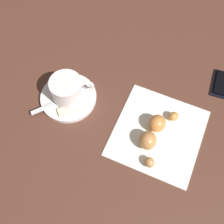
{
  "coord_description": "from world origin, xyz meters",
  "views": [
    {
      "loc": [
        -0.17,
        0.24,
        0.56
      ],
      "look_at": [
        -0.0,
        0.02,
        0.02
      ],
      "focal_mm": 45.4,
      "sensor_mm": 36.0,
      "label": 1
    }
  ],
  "objects_px": {
    "napkin": "(158,133)",
    "croissant": "(154,133)",
    "saucer": "(69,97)",
    "espresso_cup": "(68,89)",
    "teaspoon": "(71,96)",
    "sugar_packet": "(71,109)"
  },
  "relations": [
    {
      "from": "saucer",
      "to": "teaspoon",
      "type": "xyz_separation_m",
      "value": [
        -0.01,
        -0.0,
        0.01
      ]
    },
    {
      "from": "sugar_packet",
      "to": "napkin",
      "type": "height_order",
      "value": "sugar_packet"
    },
    {
      "from": "teaspoon",
      "to": "espresso_cup",
      "type": "bearing_deg",
      "value": 2.04
    },
    {
      "from": "espresso_cup",
      "to": "napkin",
      "type": "distance_m",
      "value": 0.22
    },
    {
      "from": "sugar_packet",
      "to": "croissant",
      "type": "distance_m",
      "value": 0.19
    },
    {
      "from": "teaspoon",
      "to": "saucer",
      "type": "bearing_deg",
      "value": 17.47
    },
    {
      "from": "saucer",
      "to": "croissant",
      "type": "bearing_deg",
      "value": -169.76
    },
    {
      "from": "teaspoon",
      "to": "croissant",
      "type": "xyz_separation_m",
      "value": [
        -0.2,
        -0.04,
        0.01
      ]
    },
    {
      "from": "sugar_packet",
      "to": "croissant",
      "type": "relative_size",
      "value": 0.41
    },
    {
      "from": "saucer",
      "to": "napkin",
      "type": "bearing_deg",
      "value": -166.31
    },
    {
      "from": "napkin",
      "to": "sugar_packet",
      "type": "bearing_deg",
      "value": 21.67
    },
    {
      "from": "espresso_cup",
      "to": "sugar_packet",
      "type": "distance_m",
      "value": 0.04
    },
    {
      "from": "sugar_packet",
      "to": "saucer",
      "type": "bearing_deg",
      "value": 82.94
    },
    {
      "from": "saucer",
      "to": "croissant",
      "type": "distance_m",
      "value": 0.21
    },
    {
      "from": "espresso_cup",
      "to": "croissant",
      "type": "relative_size",
      "value": 0.56
    },
    {
      "from": "saucer",
      "to": "sugar_packet",
      "type": "bearing_deg",
      "value": 141.95
    },
    {
      "from": "napkin",
      "to": "croissant",
      "type": "distance_m",
      "value": 0.02
    },
    {
      "from": "saucer",
      "to": "napkin",
      "type": "xyz_separation_m",
      "value": [
        -0.21,
        -0.05,
        -0.0
      ]
    },
    {
      "from": "napkin",
      "to": "croissant",
      "type": "height_order",
      "value": "croissant"
    },
    {
      "from": "sugar_packet",
      "to": "croissant",
      "type": "height_order",
      "value": "croissant"
    },
    {
      "from": "saucer",
      "to": "espresso_cup",
      "type": "xyz_separation_m",
      "value": [
        -0.0,
        -0.0,
        0.03
      ]
    },
    {
      "from": "teaspoon",
      "to": "sugar_packet",
      "type": "height_order",
      "value": "teaspoon"
    }
  ]
}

